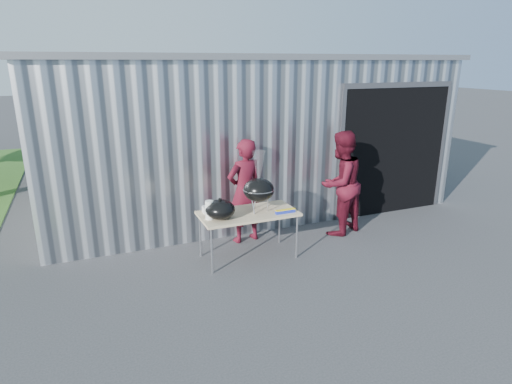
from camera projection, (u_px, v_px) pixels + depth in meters
name	position (u px, v px, depth m)	size (l,w,h in m)	color
ground	(279.00, 277.00, 6.15)	(80.00, 80.00, 0.00)	#323235
building	(232.00, 125.00, 10.09)	(8.20, 6.20, 3.10)	silver
folding_table	(248.00, 215.00, 6.59)	(1.50, 0.75, 0.75)	tan
kettle_grill	(259.00, 186.00, 6.51)	(0.49, 0.49, 0.95)	black
grill_lid	(220.00, 210.00, 6.27)	(0.44, 0.44, 0.32)	black
paper_towels	(209.00, 210.00, 6.26)	(0.12, 0.12, 0.28)	white
white_tub	(209.00, 209.00, 6.56)	(0.20, 0.15, 0.10)	white
foil_box	(285.00, 211.00, 6.54)	(0.32, 0.05, 0.06)	#1829A2
person_cook	(245.00, 191.00, 7.18)	(0.65, 0.43, 1.78)	#480C19
person_bystander	(340.00, 183.00, 7.51)	(0.90, 0.70, 1.85)	#480C19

